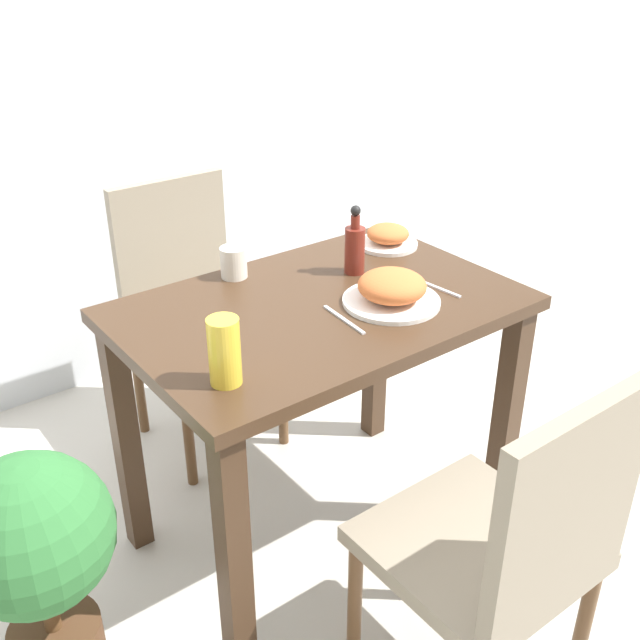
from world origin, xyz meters
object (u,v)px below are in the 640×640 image
Objects in this scene: food_plate at (392,290)px; side_plate at (388,237)px; sauce_bottle at (355,247)px; potted_plant_left at (38,561)px; chair_far at (192,301)px; drink_cup at (234,262)px; juice_glass at (224,352)px; chair_near at (508,544)px.

food_plate reaches higher than side_plate.
sauce_bottle is 0.28× the size of potted_plant_left.
chair_far is 4.63× the size of sauce_bottle.
chair_far is 0.51m from drink_cup.
sauce_bottle is at bearing 25.65° from juice_glass.
chair_far is at bearing 101.76° from food_plate.
chair_near is 1.32× the size of potted_plant_left.
drink_cup is (-0.23, 0.38, 0.00)m from food_plate.
chair_far is at bearing 109.99° from sauce_bottle.
food_plate reaches higher than potted_plant_left.
sauce_bottle is at bearing -70.01° from chair_far.
sauce_bottle is at bearing -156.15° from side_plate.
chair_near is 4.98× the size of side_plate.
chair_near reaches higher than drink_cup.
food_plate is 1.29× the size of sauce_bottle.
potted_plant_left is at bearing 167.05° from juice_glass.
chair_far is at bearing 80.62° from drink_cup.
drink_cup is 0.88m from potted_plant_left.
food_plate is 0.21m from sauce_bottle.
juice_glass is at bearing -12.95° from potted_plant_left.
juice_glass is (-0.36, -0.86, 0.33)m from chair_far.
chair_near is 5.99× the size of juice_glass.
juice_glass is at bearing -154.35° from sauce_bottle.
side_plate is at bearing 12.61° from potted_plant_left.
food_plate is at bearing -103.09° from sauce_bottle.
food_plate is at bearing -108.01° from chair_near.
chair_near is 0.97m from potted_plant_left.
food_plate is 0.37× the size of potted_plant_left.
side_plate is (0.44, 0.87, 0.28)m from chair_near.
chair_far is at bearing -90.99° from chair_near.
potted_plant_left is (-0.99, -0.18, -0.40)m from sauce_bottle.
chair_near is at bearing -108.01° from food_plate.
chair_far reaches higher than potted_plant_left.
drink_cup is (-0.07, -0.41, 0.30)m from chair_far.
chair_near is 0.69m from juice_glass.
side_plate is at bearing -50.01° from chair_far.
side_plate is at bearing 49.74° from food_plate.
juice_glass is at bearing -56.57° from chair_near.
drink_cup is 0.33m from sauce_bottle.
chair_far reaches higher than side_plate.
chair_near is at bearing -87.37° from drink_cup.
side_plate is at bearing -9.90° from drink_cup.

